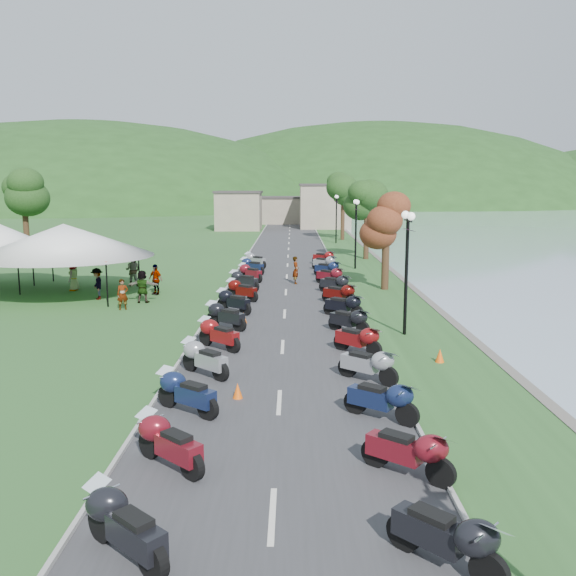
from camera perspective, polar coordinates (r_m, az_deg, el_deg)
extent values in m
cube|color=#3B3B3E|center=(46.89, -0.04, 2.15)|extent=(7.00, 120.00, 0.02)
cube|color=gray|center=(91.59, -1.08, 7.36)|extent=(18.00, 16.00, 5.00)
imported|color=slate|center=(31.30, -15.15, -1.96)|extent=(0.68, 0.60, 1.53)
imported|color=slate|center=(38.47, -14.25, 0.19)|extent=(1.00, 0.63, 1.94)
imported|color=slate|center=(34.46, -17.35, -1.03)|extent=(0.91, 1.19, 1.71)
cone|color=#F2590C|center=(17.87, -4.74, -9.58)|extent=(0.30, 0.30, 0.47)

